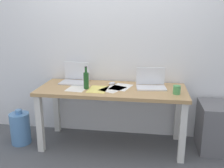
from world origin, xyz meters
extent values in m
plane|color=#515459|center=(0.00, 0.00, 0.00)|extent=(8.00, 8.00, 0.00)
cube|color=white|center=(0.00, 0.39, 1.30)|extent=(5.20, 0.08, 2.60)
cube|color=tan|center=(0.00, 0.00, 0.71)|extent=(1.73, 0.67, 0.04)
cube|color=silver|center=(-0.80, -0.27, 0.35)|extent=(0.07, 0.07, 0.69)
cube|color=silver|center=(0.80, -0.27, 0.35)|extent=(0.07, 0.07, 0.69)
cube|color=silver|center=(-0.80, 0.27, 0.35)|extent=(0.07, 0.07, 0.69)
cube|color=silver|center=(0.80, 0.27, 0.35)|extent=(0.07, 0.07, 0.69)
cube|color=silver|center=(-0.51, 0.14, 0.74)|extent=(0.34, 0.25, 0.02)
cube|color=white|center=(-0.50, 0.26, 0.87)|extent=(0.33, 0.06, 0.23)
cube|color=silver|center=(0.45, 0.04, 0.74)|extent=(0.36, 0.24, 0.02)
cube|color=white|center=(0.44, 0.14, 0.86)|extent=(0.34, 0.08, 0.22)
cylinder|color=#1E5123|center=(-0.29, -0.07, 0.83)|extent=(0.06, 0.06, 0.19)
cylinder|color=#1E5123|center=(-0.29, -0.07, 0.95)|extent=(0.03, 0.03, 0.07)
cylinder|color=black|center=(-0.29, -0.07, 0.99)|extent=(0.03, 0.03, 0.01)
ellipsoid|color=silver|center=(-0.02, 0.15, 0.75)|extent=(0.11, 0.12, 0.03)
cylinder|color=#4C9E56|center=(0.73, -0.12, 0.78)|extent=(0.08, 0.08, 0.09)
cube|color=#F4E06B|center=(-0.15, -0.08, 0.73)|extent=(0.22, 0.30, 0.00)
cube|color=white|center=(0.01, -0.03, 0.73)|extent=(0.32, 0.36, 0.00)
cube|color=white|center=(-0.40, -0.06, 0.73)|extent=(0.24, 0.31, 0.00)
cube|color=white|center=(0.10, 0.06, 0.73)|extent=(0.28, 0.34, 0.00)
cylinder|color=#598CC6|center=(-1.14, -0.13, 0.20)|extent=(0.24, 0.24, 0.39)
cylinder|color=#598CC6|center=(-1.14, -0.13, 0.42)|extent=(0.08, 0.08, 0.05)
cube|color=slate|center=(1.23, 0.08, 0.28)|extent=(0.40, 0.48, 0.57)
camera|label=1|loc=(0.43, -2.86, 1.59)|focal=41.20mm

